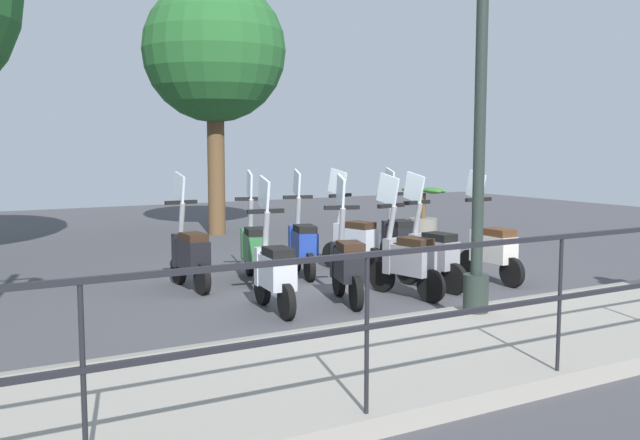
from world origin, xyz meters
The scene contains 16 objects.
ground_plane centered at (0.00, 0.00, 0.00)m, with size 28.00×28.00×0.00m, color #424247.
promenade_walkway centered at (-3.15, 0.00, 0.07)m, with size 2.20×20.00×0.15m.
fence_railing centered at (-4.20, 0.00, 0.91)m, with size 0.04×16.03×1.07m.
lamp_post_near centered at (-2.40, 0.10, 2.06)m, with size 0.26×0.90×4.30m.
tree_distant centered at (6.13, -0.38, 3.79)m, with size 2.95×2.95×5.30m.
potted_palm centered at (3.15, -3.52, 0.45)m, with size 1.06×0.66×1.05m.
scooter_near_0 centered at (-0.70, -1.70, 0.48)m, with size 1.23×0.44×1.54m.
scooter_near_1 centered at (-0.67, -0.68, 0.48)m, with size 1.23×0.44×1.54m.
scooter_near_2 centered at (-0.90, -0.12, 0.48)m, with size 1.22×0.48×1.54m.
scooter_near_3 centered at (-0.82, 0.71, 0.48)m, with size 1.20×0.55×1.54m.
scooter_near_4 centered at (-0.80, 1.67, 0.48)m, with size 1.23×0.44×1.54m.
scooter_far_0 centered at (0.84, -1.23, 0.48)m, with size 1.22×0.51×1.54m.
scooter_far_1 centered at (0.95, -0.51, 0.48)m, with size 1.21×0.52×1.54m.
scooter_far_2 centered at (0.97, 0.35, 0.48)m, with size 1.21×0.52×1.54m.
scooter_far_3 centered at (1.01, 1.09, 0.48)m, with size 1.21×0.52×1.54m.
scooter_far_4 centered at (0.90, 2.07, 0.48)m, with size 1.23×0.44×1.54m.
Camera 1 is at (-7.96, 5.16, 1.90)m, focal length 40.00 mm.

